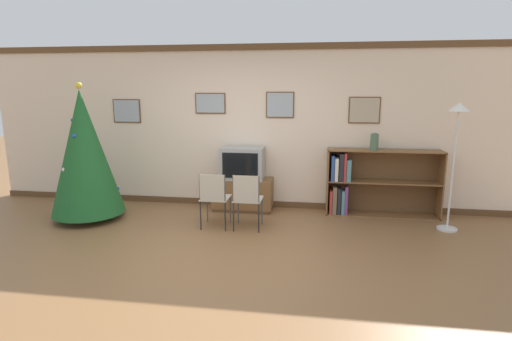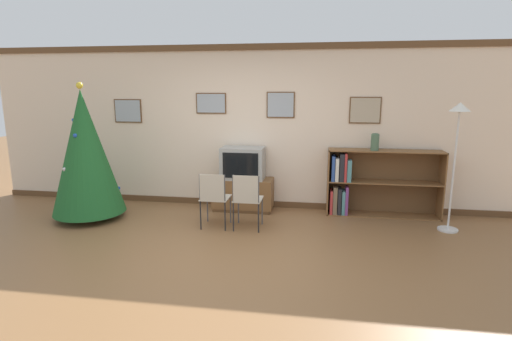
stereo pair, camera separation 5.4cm
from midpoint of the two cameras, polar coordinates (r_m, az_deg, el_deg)
ground_plane at (r=4.93m, az=-6.46°, el=-12.33°), size 24.00×24.00×0.00m
wall_back at (r=6.75m, az=-1.77°, el=6.17°), size 9.06×0.11×2.70m
christmas_tree at (r=6.60m, az=-23.53°, el=2.33°), size 1.08×1.08×2.09m
tv_console at (r=6.66m, az=-2.17°, el=-3.39°), size 0.99×0.44×0.53m
television at (r=6.54m, az=-2.21°, el=1.06°), size 0.70×0.43×0.52m
folding_chair_left at (r=5.77m, az=-6.28°, el=-3.75°), size 0.40×0.40×0.82m
folding_chair_right at (r=5.67m, az=-1.56°, el=-3.96°), size 0.40×0.40×0.82m
bookshelf at (r=6.60m, az=15.01°, el=-1.69°), size 1.75×0.36×1.06m
vase at (r=6.44m, az=16.32°, el=3.98°), size 0.13×0.13×0.26m
standing_lamp at (r=6.13m, az=26.50°, el=4.77°), size 0.28×0.28×1.81m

